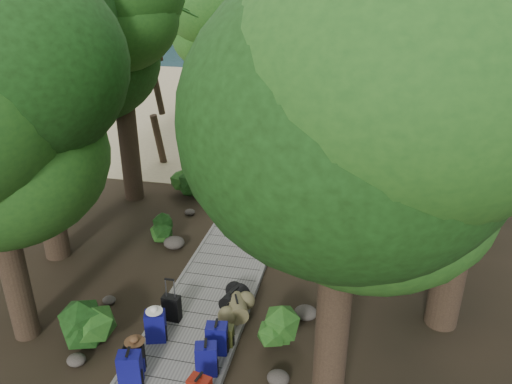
% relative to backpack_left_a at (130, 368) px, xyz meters
% --- Properties ---
extents(ground, '(120.00, 120.00, 0.00)m').
position_rel_backpack_left_a_xyz_m(ground, '(0.61, 4.26, -0.51)').
color(ground, '#2E2317').
rests_on(ground, ground).
extents(sand_beach, '(40.00, 22.00, 0.02)m').
position_rel_backpack_left_a_xyz_m(sand_beach, '(0.61, 20.26, -0.50)').
color(sand_beach, tan).
rests_on(sand_beach, ground).
extents(distant_hill, '(32.00, 16.00, 12.00)m').
position_rel_backpack_left_a_xyz_m(distant_hill, '(-39.39, 52.26, -0.51)').
color(distant_hill, black).
rests_on(distant_hill, ground).
extents(boardwalk, '(2.00, 12.00, 0.12)m').
position_rel_backpack_left_a_xyz_m(boardwalk, '(0.61, 5.26, -0.45)').
color(boardwalk, gray).
rests_on(boardwalk, ground).
extents(backpack_left_a, '(0.48, 0.39, 0.79)m').
position_rel_backpack_left_a_xyz_m(backpack_left_a, '(0.00, 0.00, 0.00)').
color(backpack_left_a, '#0D0774').
rests_on(backpack_left_a, boardwalk).
extents(backpack_left_b, '(0.39, 0.30, 0.66)m').
position_rel_backpack_left_a_xyz_m(backpack_left_b, '(-0.09, 0.34, -0.06)').
color(backpack_left_b, black).
rests_on(backpack_left_b, boardwalk).
extents(backpack_left_c, '(0.48, 0.40, 0.76)m').
position_rel_backpack_left_a_xyz_m(backpack_left_c, '(-0.03, 1.25, -0.01)').
color(backpack_left_c, '#0D0774').
rests_on(backpack_left_c, boardwalk).
extents(backpack_right_b, '(0.47, 0.39, 0.74)m').
position_rel_backpack_left_a_xyz_m(backpack_right_b, '(1.27, 0.58, -0.03)').
color(backpack_right_b, '#0D0774').
rests_on(backpack_right_b, boardwalk).
extents(backpack_right_c, '(0.46, 0.36, 0.72)m').
position_rel_backpack_left_a_xyz_m(backpack_right_c, '(1.30, 1.19, -0.03)').
color(backpack_right_c, '#0D0774').
rests_on(backpack_right_c, boardwalk).
extents(backpack_right_d, '(0.35, 0.27, 0.51)m').
position_rel_backpack_left_a_xyz_m(backpack_right_d, '(1.41, 1.40, -0.14)').
color(backpack_right_d, '#373A15').
rests_on(backpack_right_d, boardwalk).
extents(duffel_right_khaki, '(0.67, 0.78, 0.44)m').
position_rel_backpack_left_a_xyz_m(duffel_right_khaki, '(1.40, 2.35, -0.17)').
color(duffel_right_khaki, olive).
rests_on(duffel_right_khaki, boardwalk).
extents(duffel_right_black, '(0.61, 0.78, 0.43)m').
position_rel_backpack_left_a_xyz_m(duffel_right_black, '(1.27, 2.67, -0.18)').
color(duffel_right_black, black).
rests_on(duffel_right_black, boardwalk).
extents(suitcase_on_boardwalk, '(0.40, 0.24, 0.60)m').
position_rel_backpack_left_a_xyz_m(suitcase_on_boardwalk, '(0.04, 1.94, -0.09)').
color(suitcase_on_boardwalk, black).
rests_on(suitcase_on_boardwalk, boardwalk).
extents(lone_suitcase_on_sand, '(0.50, 0.36, 0.71)m').
position_rel_backpack_left_a_xyz_m(lone_suitcase_on_sand, '(0.84, 12.54, -0.14)').
color(lone_suitcase_on_sand, black).
rests_on(lone_suitcase_on_sand, sand_beach).
extents(hat_brown, '(0.39, 0.39, 0.12)m').
position_rel_backpack_left_a_xyz_m(hat_brown, '(-0.06, 0.39, 0.33)').
color(hat_brown, '#51351E').
rests_on(hat_brown, backpack_left_b).
extents(hat_white, '(0.35, 0.35, 0.12)m').
position_rel_backpack_left_a_xyz_m(hat_white, '(-0.01, 1.20, 0.43)').
color(hat_white, silver).
rests_on(hat_white, backpack_left_c).
extents(kayak, '(1.24, 3.65, 0.36)m').
position_rel_backpack_left_a_xyz_m(kayak, '(-2.40, 14.62, -0.31)').
color(kayak, '#A90E12').
rests_on(kayak, sand_beach).
extents(sun_lounger, '(1.36, 2.00, 0.62)m').
position_rel_backpack_left_a_xyz_m(sun_lounger, '(3.30, 13.65, -0.18)').
color(sun_lounger, silver).
rests_on(sun_lounger, sand_beach).
extents(tree_right_a, '(4.71, 4.71, 7.85)m').
position_rel_backpack_left_a_xyz_m(tree_right_a, '(3.57, 0.24, 3.41)').
color(tree_right_a, black).
rests_on(tree_right_a, ground).
extents(tree_right_b, '(5.58, 5.58, 9.96)m').
position_rel_backpack_left_a_xyz_m(tree_right_b, '(5.82, 3.29, 4.46)').
color(tree_right_b, black).
rests_on(tree_right_b, ground).
extents(tree_right_c, '(5.34, 5.34, 9.24)m').
position_rel_backpack_left_a_xyz_m(tree_right_c, '(4.57, 6.58, 4.10)').
color(tree_right_c, black).
rests_on(tree_right_c, ground).
extents(tree_right_d, '(5.65, 5.65, 10.36)m').
position_rel_backpack_left_a_xyz_m(tree_right_d, '(5.77, 7.61, 4.67)').
color(tree_right_d, black).
rests_on(tree_right_d, ground).
extents(tree_right_e, '(4.90, 4.90, 8.81)m').
position_rel_backpack_left_a_xyz_m(tree_right_e, '(4.49, 11.03, 3.89)').
color(tree_right_e, black).
rests_on(tree_right_e, ground).
extents(tree_right_f, '(6.18, 6.18, 11.04)m').
position_rel_backpack_left_a_xyz_m(tree_right_f, '(6.84, 13.06, 5.01)').
color(tree_right_f, black).
rests_on(tree_right_f, ground).
extents(tree_left_b, '(5.21, 5.21, 9.38)m').
position_rel_backpack_left_a_xyz_m(tree_left_b, '(-4.08, 3.98, 4.18)').
color(tree_left_b, black).
rests_on(tree_left_b, ground).
extents(tree_left_c, '(5.17, 5.17, 9.00)m').
position_rel_backpack_left_a_xyz_m(tree_left_c, '(-3.67, 7.91, 3.99)').
color(tree_left_c, black).
rests_on(tree_left_c, ground).
extents(tree_back_a, '(4.60, 4.60, 7.97)m').
position_rel_backpack_left_a_xyz_m(tree_back_a, '(-1.29, 19.44, 3.47)').
color(tree_back_a, black).
rests_on(tree_back_a, ground).
extents(tree_back_b, '(6.00, 6.00, 10.72)m').
position_rel_backpack_left_a_xyz_m(tree_back_b, '(2.27, 20.18, 4.85)').
color(tree_back_b, black).
rests_on(tree_back_b, ground).
extents(tree_back_c, '(5.15, 5.15, 9.27)m').
position_rel_backpack_left_a_xyz_m(tree_back_c, '(6.06, 20.31, 4.12)').
color(tree_back_c, black).
rests_on(tree_back_c, ground).
extents(tree_back_d, '(4.46, 4.46, 7.44)m').
position_rel_backpack_left_a_xyz_m(tree_back_d, '(-4.46, 19.31, 3.21)').
color(tree_back_d, black).
rests_on(tree_back_d, ground).
extents(palm_right_a, '(3.85, 3.85, 6.56)m').
position_rel_backpack_left_a_xyz_m(palm_right_a, '(3.49, 10.55, 2.77)').
color(palm_right_a, '#154012').
rests_on(palm_right_a, ground).
extents(palm_right_b, '(4.77, 4.77, 9.21)m').
position_rel_backpack_left_a_xyz_m(palm_right_b, '(5.55, 15.70, 4.09)').
color(palm_right_b, '#154012').
rests_on(palm_right_b, ground).
extents(palm_right_c, '(4.39, 4.39, 6.98)m').
position_rel_backpack_left_a_xyz_m(palm_right_c, '(2.68, 16.47, 2.98)').
color(palm_right_c, '#154012').
rests_on(palm_right_c, ground).
extents(palm_left_a, '(3.83, 3.83, 6.10)m').
position_rel_backpack_left_a_xyz_m(palm_left_a, '(-4.22, 11.23, 2.53)').
color(palm_left_a, '#154012').
rests_on(palm_left_a, ground).
extents(rock_left_a, '(0.38, 0.34, 0.21)m').
position_rel_backpack_left_a_xyz_m(rock_left_a, '(-1.37, 0.35, -0.41)').
color(rock_left_a, '#4C473F').
rests_on(rock_left_a, ground).
extents(rock_left_b, '(0.32, 0.28, 0.17)m').
position_rel_backpack_left_a_xyz_m(rock_left_b, '(-1.68, 2.30, -0.43)').
color(rock_left_b, '#4C473F').
rests_on(rock_left_b, ground).
extents(rock_left_c, '(0.59, 0.53, 0.33)m').
position_rel_backpack_left_a_xyz_m(rock_left_c, '(-1.12, 5.04, -0.35)').
color(rock_left_c, '#4C473F').
rests_on(rock_left_c, ground).
extents(rock_left_d, '(0.33, 0.30, 0.18)m').
position_rel_backpack_left_a_xyz_m(rock_left_d, '(-1.39, 7.08, -0.42)').
color(rock_left_d, '#4C473F').
rests_on(rock_left_d, ground).
extents(rock_right_a, '(0.43, 0.39, 0.24)m').
position_rel_backpack_left_a_xyz_m(rock_right_a, '(2.63, 0.75, -0.39)').
color(rock_right_a, '#4C473F').
rests_on(rock_right_a, ground).
extents(rock_right_b, '(0.52, 0.46, 0.28)m').
position_rel_backpack_left_a_xyz_m(rock_right_b, '(2.88, 2.78, -0.37)').
color(rock_right_b, '#4C473F').
rests_on(rock_right_b, ground).
extents(rock_right_c, '(0.35, 0.31, 0.19)m').
position_rel_backpack_left_a_xyz_m(rock_right_c, '(2.35, 5.53, -0.42)').
color(rock_right_c, '#4C473F').
rests_on(rock_right_c, ground).
extents(rock_right_d, '(0.62, 0.56, 0.34)m').
position_rel_backpack_left_a_xyz_m(rock_right_d, '(3.15, 8.37, -0.34)').
color(rock_right_d, '#4C473F').
rests_on(rock_right_d, ground).
extents(shrub_left_a, '(1.23, 1.23, 1.10)m').
position_rel_backpack_left_a_xyz_m(shrub_left_a, '(-1.39, 1.10, 0.04)').
color(shrub_left_a, '#1D4B16').
rests_on(shrub_left_a, ground).
extents(shrub_left_b, '(0.80, 0.80, 0.72)m').
position_rel_backpack_left_a_xyz_m(shrub_left_b, '(-1.63, 5.34, -0.15)').
color(shrub_left_b, '#1D4B16').
rests_on(shrub_left_b, ground).
extents(shrub_left_c, '(1.13, 1.13, 1.02)m').
position_rel_backpack_left_a_xyz_m(shrub_left_c, '(-1.95, 8.32, -0.00)').
color(shrub_left_c, '#1D4B16').
rests_on(shrub_left_c, ground).
extents(shrub_right_a, '(0.92, 0.92, 0.83)m').
position_rel_backpack_left_a_xyz_m(shrub_right_a, '(2.52, 1.73, -0.10)').
color(shrub_right_a, '#1D4B16').
rests_on(shrub_right_a, ground).
extents(shrub_right_b, '(1.21, 1.21, 1.09)m').
position_rel_backpack_left_a_xyz_m(shrub_right_b, '(3.13, 6.62, 0.03)').
color(shrub_right_b, '#1D4B16').
rests_on(shrub_right_b, ground).
extents(shrub_right_c, '(0.85, 0.85, 0.77)m').
position_rel_backpack_left_a_xyz_m(shrub_right_c, '(2.53, 9.43, -0.13)').
color(shrub_right_c, '#1D4B16').
rests_on(shrub_right_c, ground).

